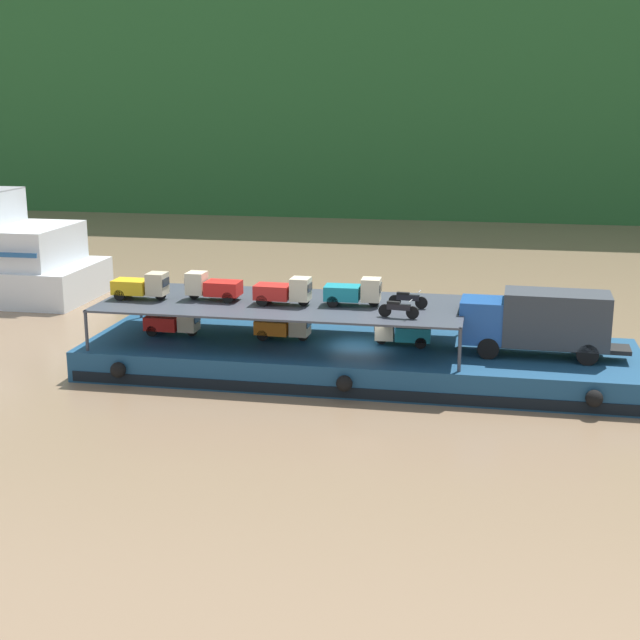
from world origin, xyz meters
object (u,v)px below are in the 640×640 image
at_px(cargo_barge, 358,360).
at_px(mini_truck_upper_fore, 284,291).
at_px(covered_lorry, 539,321).
at_px(motorcycle_upper_port, 398,309).
at_px(mini_truck_lower_mid, 402,331).
at_px(mini_truck_lower_stern, 173,322).
at_px(mini_truck_upper_bow, 354,292).
at_px(motorcycle_upper_centre, 408,299).
at_px(mini_truck_upper_stern, 141,286).
at_px(mini_truck_upper_mid, 213,287).
at_px(mini_truck_lower_aft, 284,326).

relative_size(cargo_barge, mini_truck_upper_fore, 9.75).
height_order(covered_lorry, motorcycle_upper_port, covered_lorry).
height_order(mini_truck_lower_mid, mini_truck_upper_fore, mini_truck_upper_fore).
bearing_deg(mini_truck_upper_fore, mini_truck_lower_mid, 9.95).
bearing_deg(mini_truck_lower_stern, mini_truck_upper_bow, -1.27).
bearing_deg(covered_lorry, mini_truck_lower_mid, 173.70).
xyz_separation_m(mini_truck_lower_mid, motorcycle_upper_centre, (0.30, -0.52, 1.74)).
height_order(mini_truck_upper_stern, mini_truck_upper_fore, same).
height_order(mini_truck_upper_fore, mini_truck_upper_bow, same).
xyz_separation_m(mini_truck_lower_stern, motorcycle_upper_port, (11.74, -2.26, 1.74)).
xyz_separation_m(mini_truck_lower_mid, mini_truck_upper_bow, (-2.32, -0.54, 2.00)).
height_order(mini_truck_upper_mid, motorcycle_upper_port, mini_truck_upper_mid).
bearing_deg(motorcycle_upper_port, mini_truck_lower_aft, 157.45).
height_order(cargo_barge, mini_truck_lower_aft, mini_truck_lower_aft).
xyz_separation_m(cargo_barge, mini_truck_upper_fore, (-3.60, -0.45, 3.44)).
relative_size(mini_truck_lower_stern, motorcycle_upper_port, 1.46).
distance_m(covered_lorry, mini_truck_lower_mid, 6.57).
distance_m(mini_truck_upper_bow, motorcycle_upper_port, 3.16).
bearing_deg(mini_truck_lower_mid, mini_truck_upper_mid, -176.18).
bearing_deg(covered_lorry, mini_truck_lower_stern, 178.80).
bearing_deg(mini_truck_upper_mid, mini_truck_lower_aft, 8.37).
bearing_deg(motorcycle_upper_port, mini_truck_upper_bow, 139.21).
bearing_deg(mini_truck_lower_stern, mini_truck_lower_aft, 2.19).
bearing_deg(mini_truck_lower_stern, motorcycle_upper_port, -10.91).
xyz_separation_m(covered_lorry, mini_truck_lower_mid, (-6.45, 0.71, -1.00)).
bearing_deg(mini_truck_upper_stern, mini_truck_lower_mid, 5.05).
bearing_deg(covered_lorry, mini_truck_upper_mid, 179.70).
xyz_separation_m(covered_lorry, motorcycle_upper_port, (-6.39, -1.88, 0.74)).
xyz_separation_m(mini_truck_upper_stern, mini_truck_upper_fore, (7.28, 0.15, 0.00)).
relative_size(cargo_barge, mini_truck_upper_mid, 9.76).
height_order(mini_truck_lower_stern, mini_truck_lower_aft, same).
xyz_separation_m(mini_truck_upper_fore, mini_truck_upper_bow, (3.37, 0.46, 0.00)).
relative_size(mini_truck_lower_stern, mini_truck_upper_stern, 1.01).
bearing_deg(motorcycle_upper_port, mini_truck_lower_stern, 169.09).
relative_size(mini_truck_lower_stern, mini_truck_lower_aft, 0.99).
relative_size(mini_truck_lower_aft, mini_truck_lower_mid, 1.01).
xyz_separation_m(covered_lorry, mini_truck_upper_fore, (-12.14, -0.29, 1.00)).
bearing_deg(mini_truck_lower_mid, mini_truck_lower_aft, -178.91).
height_order(cargo_barge, mini_truck_upper_mid, mini_truck_upper_mid).
bearing_deg(mini_truck_lower_aft, covered_lorry, -2.78).
distance_m(mini_truck_lower_stern, mini_truck_upper_stern, 2.52).
distance_m(covered_lorry, mini_truck_upper_stern, 19.45).
bearing_deg(mini_truck_upper_fore, mini_truck_upper_bow, 7.71).
distance_m(cargo_barge, mini_truck_lower_mid, 2.59).
xyz_separation_m(cargo_barge, mini_truck_upper_stern, (-10.88, -0.60, 3.44)).
bearing_deg(mini_truck_upper_bow, mini_truck_upper_mid, -179.29).
distance_m(mini_truck_lower_aft, mini_truck_upper_bow, 4.14).
bearing_deg(mini_truck_upper_bow, mini_truck_lower_aft, 173.21).
bearing_deg(mini_truck_upper_mid, mini_truck_upper_bow, 0.71).
distance_m(mini_truck_lower_stern, mini_truck_upper_fore, 6.35).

